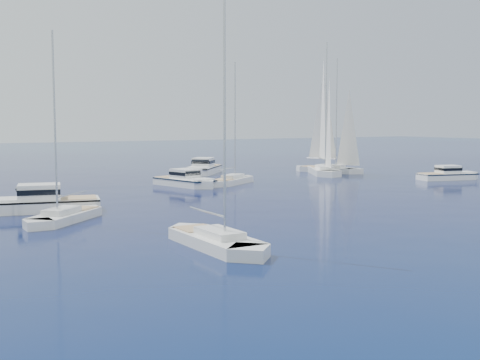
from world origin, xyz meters
name	(u,v)px	position (x,y,z in m)	size (l,w,h in m)	color
motor_cruiser_centre	(37,212)	(-17.72, 32.54, 0.00)	(3.29, 10.76, 2.82)	silver
motor_cruiser_far_r	(449,180)	(32.40, 33.36, 0.00)	(2.66, 8.69, 2.28)	white
motor_cruiser_distant	(203,174)	(10.41, 56.98, 0.00)	(3.30, 10.77, 2.83)	white
motor_cruiser_horizon	(186,186)	(1.03, 43.54, 0.00)	(2.87, 9.39, 2.46)	white
sailboat_fore	(216,247)	(-12.30, 13.13, 0.00)	(2.70, 10.38, 15.26)	silver
sailboat_mid_l	(65,221)	(-17.13, 26.74, 0.00)	(2.46, 9.47, 13.92)	silver
sailboat_centre	(231,184)	(6.78, 43.26, 0.00)	(2.57, 9.90, 14.56)	silver
sailboat_sails_r	(329,172)	(26.77, 49.73, 0.00)	(2.92, 11.24, 16.53)	white
sailboat_sails_far	(324,174)	(24.21, 47.74, 0.00)	(3.24, 12.47, 18.33)	white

